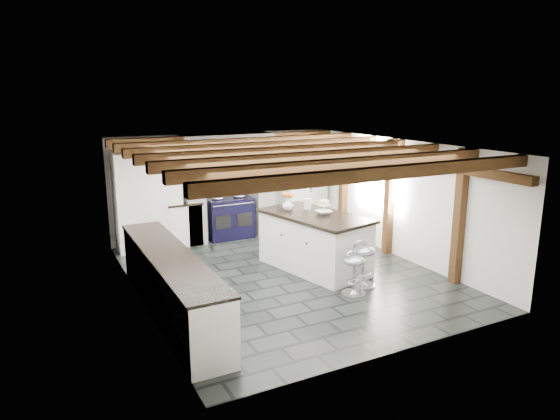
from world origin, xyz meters
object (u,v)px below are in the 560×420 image
kitchen_island (314,241)px  bar_stool_near (363,258)px  range_cooker (229,217)px  bar_stool_far (354,268)px

kitchen_island → bar_stool_near: bearing=-88.3°
kitchen_island → bar_stool_near: 1.13m
range_cooker → bar_stool_near: (0.92, -3.69, 0.03)m
range_cooker → kitchen_island: 2.67m
bar_stool_far → range_cooker: bearing=81.0°
kitchen_island → bar_stool_far: size_ratio=3.14×
range_cooker → bar_stool_far: bearing=-81.5°
kitchen_island → bar_stool_near: (0.28, -1.10, -0.04)m
bar_stool_near → bar_stool_far: bar_stool_near is taller
kitchen_island → bar_stool_far: (-0.06, -1.31, -0.08)m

